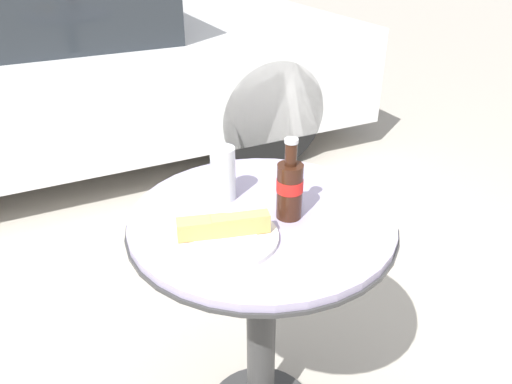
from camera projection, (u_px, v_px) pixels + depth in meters
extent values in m
cylinder|color=#333333|center=(261.00, 327.00, 1.47)|extent=(0.09, 0.09, 0.73)
cylinder|color=#333333|center=(262.00, 223.00, 1.29)|extent=(0.70, 0.70, 0.01)
cylinder|color=#9E93B2|center=(262.00, 218.00, 1.28)|extent=(0.68, 0.68, 0.02)
cylinder|color=#33190F|center=(290.00, 191.00, 1.24)|extent=(0.07, 0.07, 0.15)
cylinder|color=red|center=(290.00, 185.00, 1.23)|extent=(0.07, 0.07, 0.03)
cylinder|color=#33190F|center=(291.00, 154.00, 1.19)|extent=(0.03, 0.03, 0.06)
cylinder|color=silver|center=(291.00, 141.00, 1.17)|extent=(0.03, 0.03, 0.01)
cylinder|color=silver|center=(223.00, 179.00, 1.33)|extent=(0.06, 0.06, 0.11)
cylinder|color=silver|center=(223.00, 173.00, 1.32)|extent=(0.07, 0.07, 0.15)
cylinder|color=silver|center=(224.00, 237.00, 1.18)|extent=(0.26, 0.26, 0.01)
cube|color=white|center=(224.00, 234.00, 1.18)|extent=(0.18, 0.18, 0.00)
cube|color=tan|center=(203.00, 228.00, 1.16)|extent=(0.13, 0.07, 0.04)
cube|color=tan|center=(241.00, 224.00, 1.17)|extent=(0.14, 0.07, 0.05)
cube|color=silver|center=(28.00, 84.00, 3.18)|extent=(4.27, 1.75, 0.63)
cylinder|color=black|center=(187.00, 58.00, 4.37)|extent=(0.71, 0.21, 0.71)
cylinder|color=black|center=(267.00, 113.00, 3.16)|extent=(0.71, 0.21, 0.71)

